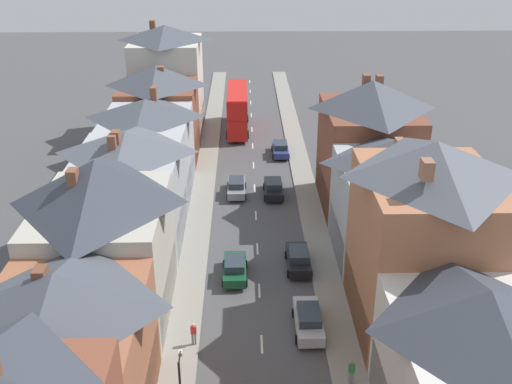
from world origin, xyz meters
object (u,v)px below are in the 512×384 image
Objects in this scene: double_decker_bus_lead at (237,109)px; car_far_grey at (235,268)px; car_parked_right_a at (273,188)px; car_mid_white at (308,320)px; pedestrian_mid_right at (194,333)px; car_parked_left_b at (236,187)px; car_mid_black at (298,258)px; car_parked_left_a at (280,148)px; pedestrian_mid_left at (352,371)px.

double_decker_bus_lead is 2.56× the size of car_far_grey.
car_mid_white is at bearing -86.44° from car_parked_right_a.
car_parked_left_b is at bearing 83.69° from pedestrian_mid_right.
car_mid_black is at bearing -70.11° from car_parked_left_b.
double_decker_bus_lead reaches higher than car_parked_right_a.
car_parked_right_a is 20.94m from car_mid_white.
pedestrian_mid_left reaches higher than car_parked_left_a.
pedestrian_mid_right is (-7.41, -9.12, 0.20)m from car_mid_black.
double_decker_bus_lead is 45.98m from pedestrian_mid_left.
pedestrian_mid_right is (-2.51, -22.66, 0.22)m from car_parked_left_b.
pedestrian_mid_left reaches higher than car_far_grey.
pedestrian_mid_right is at bearing -169.10° from car_mid_white.
car_parked_right_a is at bearing -5.37° from car_parked_left_b.
double_decker_bus_lead is 6.71× the size of pedestrian_mid_right.
double_decker_bus_lead is 2.45× the size of car_parked_left_a.
pedestrian_mid_left is (3.28, -25.99, 0.20)m from car_parked_right_a.
car_far_grey is 8.28m from pedestrian_mid_right.
double_decker_bus_lead is 2.44× the size of car_parked_right_a.
car_parked_left_b is (0.01, -19.10, -2.00)m from double_decker_bus_lead.
double_decker_bus_lead is at bearing 86.58° from pedestrian_mid_right.
car_far_grey is at bearing -104.01° from car_parked_right_a.
car_parked_left_a is 33.84m from pedestrian_mid_right.
car_mid_white is (0.00, -31.59, 0.03)m from car_parked_left_a.
double_decker_bus_lead is 2.36× the size of car_mid_white.
car_mid_white is (1.30, -20.90, 0.01)m from car_parked_right_a.
car_parked_left_a is 2.74× the size of pedestrian_mid_right.
car_mid_white is 5.47m from pedestrian_mid_left.
pedestrian_mid_right is (-9.39, 3.67, 0.00)m from pedestrian_mid_left.
double_decker_bus_lead is 33.93m from car_far_grey.
car_mid_black is 0.96× the size of car_mid_white.
car_parked_left_a is at bearing 83.07° from car_parked_right_a.
pedestrian_mid_right is at bearing -102.64° from car_parked_left_a.
car_parked_right_a is at bearing 95.62° from car_mid_black.
double_decker_bus_lead is 19.20m from car_parked_left_b.
car_parked_left_b is 22.80m from pedestrian_mid_right.
car_parked_left_b is 1.05× the size of car_far_grey.
car_parked_left_a is at bearing -60.67° from double_decker_bus_lead.
car_mid_white is at bearing -77.01° from car_parked_left_b.
car_mid_black is at bearing 90.00° from car_mid_white.
car_mid_white is at bearing 10.90° from pedestrian_mid_right.
car_mid_black reaches higher than car_parked_left_b.
car_parked_right_a is 14.87m from car_far_grey.
car_far_grey is at bearing -89.98° from double_decker_bus_lead.
double_decker_bus_lead reaches higher than pedestrian_mid_left.
car_parked_left_b is at bearing -115.31° from car_parked_left_a.
double_decker_bus_lead reaches higher than car_mid_black.
car_mid_black is 1.04× the size of car_far_grey.
double_decker_bus_lead is 10.22m from car_parked_left_a.
car_parked_right_a reaches higher than car_parked_left_a.
pedestrian_mid_right is (-7.41, -33.02, 0.23)m from car_parked_left_a.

